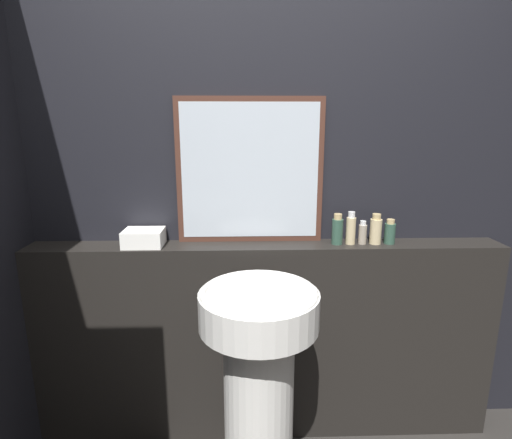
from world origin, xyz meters
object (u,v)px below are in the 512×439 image
object	(u,v)px
shampoo_bottle	(337,230)
body_wash_bottle	(376,230)
mirror	(250,171)
conditioner_bottle	(351,229)
towel_stack	(144,238)
lotion_bottle	(362,233)
pedestal_sink	(259,382)
hand_soap_bottle	(390,232)

from	to	relation	value
shampoo_bottle	body_wash_bottle	distance (m)	0.18
mirror	conditioner_bottle	xyz separation A→B (m)	(0.47, -0.07, -0.26)
towel_stack	body_wash_bottle	world-z (taller)	body_wash_bottle
body_wash_bottle	lotion_bottle	bearing A→B (deg)	180.00
towel_stack	conditioner_bottle	size ratio (longest dim) A/B	1.16
pedestal_sink	body_wash_bottle	xyz separation A→B (m)	(0.56, 0.43, 0.49)
mirror	shampoo_bottle	xyz separation A→B (m)	(0.41, -0.07, -0.27)
pedestal_sink	conditioner_bottle	bearing A→B (deg)	44.03
lotion_bottle	body_wash_bottle	bearing A→B (deg)	-0.00
pedestal_sink	hand_soap_bottle	xyz separation A→B (m)	(0.63, 0.43, 0.48)
pedestal_sink	lotion_bottle	world-z (taller)	lotion_bottle
pedestal_sink	shampoo_bottle	xyz separation A→B (m)	(0.38, 0.43, 0.49)
towel_stack	conditioner_bottle	world-z (taller)	conditioner_bottle
pedestal_sink	hand_soap_bottle	bearing A→B (deg)	34.32
pedestal_sink	conditioner_bottle	world-z (taller)	conditioner_bottle
towel_stack	shampoo_bottle	size ratio (longest dim) A/B	1.24
body_wash_bottle	conditioner_bottle	bearing A→B (deg)	180.00
shampoo_bottle	towel_stack	bearing A→B (deg)	180.00
pedestal_sink	shampoo_bottle	bearing A→B (deg)	48.40
shampoo_bottle	conditioner_bottle	xyz separation A→B (m)	(0.06, 0.00, 0.00)
mirror	hand_soap_bottle	world-z (taller)	mirror
shampoo_bottle	hand_soap_bottle	size ratio (longest dim) A/B	1.24
lotion_bottle	hand_soap_bottle	size ratio (longest dim) A/B	0.94
lotion_bottle	body_wash_bottle	world-z (taller)	body_wash_bottle
towel_stack	conditioner_bottle	bearing A→B (deg)	0.00
conditioner_bottle	hand_soap_bottle	xyz separation A→B (m)	(0.19, 0.00, -0.02)
pedestal_sink	mirror	distance (m)	0.91
conditioner_bottle	body_wash_bottle	bearing A→B (deg)	-0.00
conditioner_bottle	lotion_bottle	size ratio (longest dim) A/B	1.40
conditioner_bottle	hand_soap_bottle	size ratio (longest dim) A/B	1.32
hand_soap_bottle	conditioner_bottle	bearing A→B (deg)	180.00
pedestal_sink	conditioner_bottle	size ratio (longest dim) A/B	6.18
hand_soap_bottle	shampoo_bottle	bearing A→B (deg)	180.00
shampoo_bottle	conditioner_bottle	distance (m)	0.06
mirror	hand_soap_bottle	distance (m)	0.72
conditioner_bottle	lotion_bottle	distance (m)	0.06
conditioner_bottle	towel_stack	bearing A→B (deg)	180.00
mirror	towel_stack	xyz separation A→B (m)	(-0.49, -0.07, -0.30)
mirror	shampoo_bottle	world-z (taller)	mirror
towel_stack	shampoo_bottle	world-z (taller)	shampoo_bottle
shampoo_bottle	hand_soap_bottle	distance (m)	0.25
conditioner_bottle	hand_soap_bottle	distance (m)	0.19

